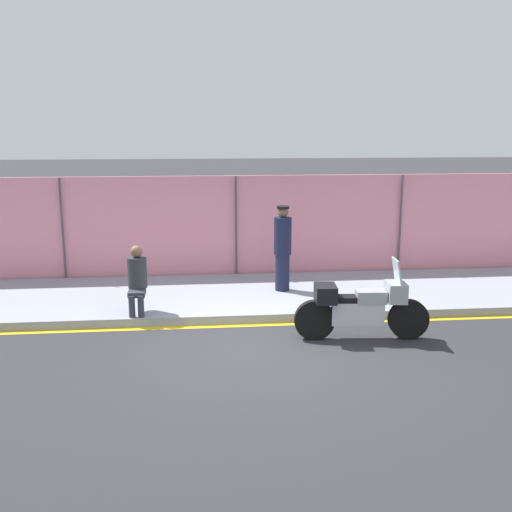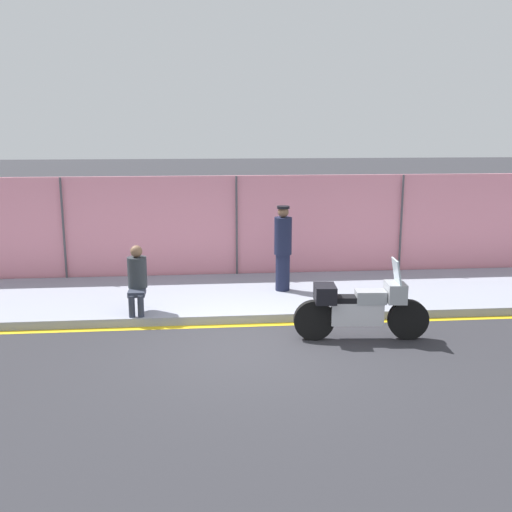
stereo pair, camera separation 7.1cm
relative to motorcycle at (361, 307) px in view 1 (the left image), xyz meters
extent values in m
plane|color=#2D2D33|center=(-1.90, -0.28, -0.58)|extent=(120.00, 120.00, 0.00)
cube|color=#8E93A3|center=(-1.90, 2.68, -0.50)|extent=(30.15, 3.31, 0.17)
cube|color=gold|center=(-1.90, 0.93, -0.58)|extent=(30.15, 0.18, 0.01)
cube|color=pink|center=(-1.90, 4.43, 0.69)|extent=(28.64, 0.08, 2.54)
cylinder|color=#4C4C51|center=(-5.96, 4.33, 0.69)|extent=(0.05, 0.05, 2.54)
cylinder|color=#4C4C51|center=(-1.90, 4.33, 0.69)|extent=(0.05, 0.05, 2.54)
cylinder|color=#4C4C51|center=(2.16, 4.33, 0.69)|extent=(0.05, 0.05, 2.54)
cylinder|color=black|center=(0.85, -0.07, -0.22)|extent=(0.72, 0.19, 0.71)
cylinder|color=black|center=(-0.81, 0.06, -0.22)|extent=(0.72, 0.19, 0.71)
cube|color=silver|center=(-0.06, 0.00, -0.09)|extent=(0.93, 0.35, 0.41)
cube|color=#999EA3|center=(0.17, -0.01, 0.20)|extent=(0.54, 0.35, 0.22)
cube|color=black|center=(-0.16, 0.01, 0.16)|extent=(0.62, 0.33, 0.10)
cube|color=#999EA3|center=(0.60, -0.05, 0.28)|extent=(0.36, 0.50, 0.34)
cube|color=silver|center=(0.60, -0.05, 0.66)|extent=(0.14, 0.43, 0.42)
cube|color=black|center=(-0.63, 0.05, 0.26)|extent=(0.40, 0.53, 0.30)
cylinder|color=#191E38|center=(-0.99, 2.75, -0.01)|extent=(0.31, 0.31, 0.81)
cylinder|color=#191E38|center=(-0.99, 2.75, 0.79)|extent=(0.38, 0.38, 0.81)
sphere|color=brown|center=(-0.99, 2.75, 1.31)|extent=(0.23, 0.23, 0.23)
cylinder|color=black|center=(-0.99, 2.75, 1.41)|extent=(0.27, 0.27, 0.05)
cylinder|color=#2D3342|center=(-4.08, 1.13, -0.21)|extent=(0.12, 0.12, 0.42)
cylinder|color=#2D3342|center=(-3.91, 1.13, -0.21)|extent=(0.12, 0.12, 0.42)
cube|color=#2D3342|center=(-4.00, 1.34, 0.00)|extent=(0.32, 0.42, 0.10)
cylinder|color=#2D3338|center=(-4.00, 1.55, 0.35)|extent=(0.37, 0.37, 0.60)
sphere|color=brown|center=(-4.00, 1.55, 0.76)|extent=(0.23, 0.23, 0.23)
camera|label=1|loc=(-2.83, -9.82, 3.12)|focal=42.00mm
camera|label=2|loc=(-2.76, -9.82, 3.12)|focal=42.00mm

